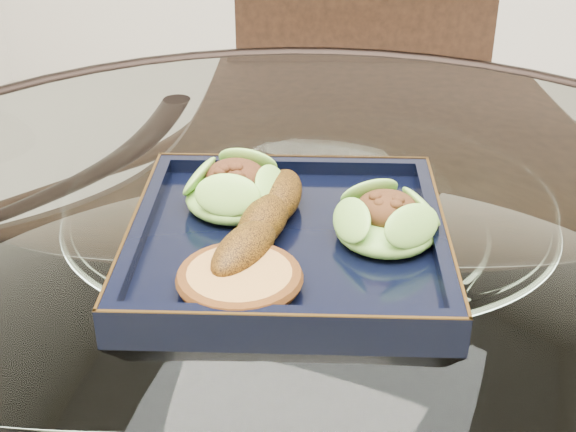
% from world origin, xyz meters
% --- Properties ---
extents(dining_table, '(1.13, 1.13, 0.77)m').
position_xyz_m(dining_table, '(-0.00, -0.00, 0.60)').
color(dining_table, white).
rests_on(dining_table, ground).
extents(dining_chair, '(0.55, 0.55, 1.01)m').
position_xyz_m(dining_chair, '(-0.09, 0.53, 0.56)').
color(dining_chair, '#311C10').
rests_on(dining_chair, ground).
extents(navy_plate, '(0.34, 0.34, 0.02)m').
position_xyz_m(navy_plate, '(-0.01, -0.03, 0.77)').
color(navy_plate, black).
rests_on(navy_plate, dining_table).
extents(lettuce_wrap_left, '(0.11, 0.11, 0.03)m').
position_xyz_m(lettuce_wrap_left, '(-0.07, -0.00, 0.80)').
color(lettuce_wrap_left, '#68AC32').
rests_on(lettuce_wrap_left, navy_plate).
extents(lettuce_wrap_right, '(0.11, 0.11, 0.03)m').
position_xyz_m(lettuce_wrap_right, '(0.07, -0.01, 0.80)').
color(lettuce_wrap_right, '#528B28').
rests_on(lettuce_wrap_right, navy_plate).
extents(roasted_plantain, '(0.05, 0.18, 0.03)m').
position_xyz_m(roasted_plantain, '(-0.03, -0.04, 0.80)').
color(roasted_plantain, '#593509').
rests_on(roasted_plantain, navy_plate).
extents(crumb_patty, '(0.11, 0.11, 0.02)m').
position_xyz_m(crumb_patty, '(-0.01, -0.12, 0.79)').
color(crumb_patty, '#B0763A').
rests_on(crumb_patty, navy_plate).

